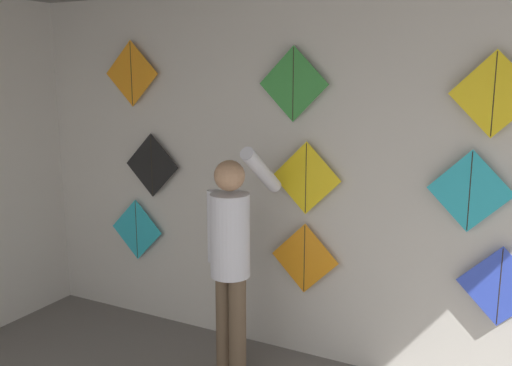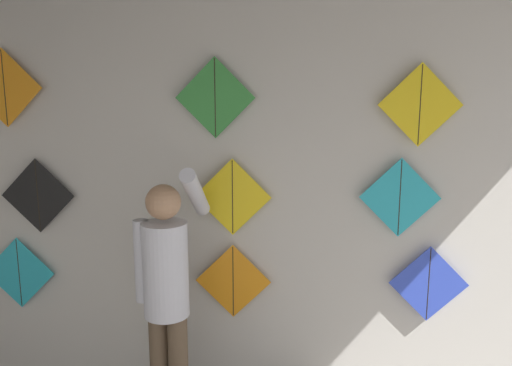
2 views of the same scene
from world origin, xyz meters
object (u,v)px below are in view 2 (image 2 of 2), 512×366
(kite_2, at_px, (429,284))
(kite_3, at_px, (38,196))
(kite_0, at_px, (19,273))
(shopkeeper, at_px, (167,286))
(kite_5, at_px, (400,198))
(kite_4, at_px, (233,197))
(kite_6, at_px, (5,88))
(kite_8, at_px, (420,105))
(kite_7, at_px, (215,98))
(kite_1, at_px, (233,281))

(kite_2, bearing_deg, kite_3, 180.00)
(kite_0, distance_m, kite_2, 2.98)
(shopkeeper, relative_size, kite_5, 3.15)
(kite_4, distance_m, kite_5, 1.14)
(kite_5, relative_size, kite_6, 1.00)
(shopkeeper, height_order, kite_2, shopkeeper)
(kite_4, relative_size, kite_8, 1.00)
(kite_2, distance_m, kite_4, 1.49)
(shopkeeper, xyz_separation_m, kite_6, (-1.25, 0.51, 1.21))
(kite_5, bearing_deg, kite_0, 180.00)
(kite_4, bearing_deg, kite_5, 0.00)
(kite_3, height_order, kite_7, kite_7)
(kite_2, xyz_separation_m, kite_8, (-0.13, 0.00, 1.23))
(kite_6, bearing_deg, kite_7, 0.00)
(kite_4, relative_size, kite_5, 1.00)
(kite_5, xyz_separation_m, kite_7, (-1.25, 0.00, 0.66))
(kite_3, bearing_deg, kite_0, 180.00)
(kite_3, bearing_deg, kite_6, 180.00)
(kite_6, relative_size, kite_8, 1.00)
(kite_7, bearing_deg, kite_1, 0.00)
(kite_2, height_order, kite_8, kite_8)
(kite_4, height_order, kite_7, kite_7)
(kite_0, distance_m, kite_3, 0.63)
(kite_3, distance_m, kite_6, 0.79)
(kite_3, relative_size, kite_7, 1.00)
(kite_3, bearing_deg, kite_2, 0.00)
(shopkeeper, height_order, kite_5, same)
(kite_1, height_order, kite_4, kite_4)
(kite_6, bearing_deg, kite_0, 180.00)
(shopkeeper, height_order, kite_7, kite_7)
(shopkeeper, xyz_separation_m, kite_7, (0.23, 0.51, 1.14))
(kite_2, distance_m, kite_8, 1.24)
(kite_0, bearing_deg, kite_5, 0.00)
(kite_1, relative_size, kite_4, 1.00)
(kite_5, distance_m, kite_6, 2.83)
(shopkeeper, height_order, kite_3, shopkeeper)
(kite_4, distance_m, kite_8, 1.39)
(kite_4, bearing_deg, shopkeeper, -123.98)
(kite_4, xyz_separation_m, kite_8, (1.24, 0.00, 0.64))
(kite_0, distance_m, kite_8, 3.11)
(kite_3, bearing_deg, kite_1, 0.00)
(kite_8, bearing_deg, kite_6, 180.00)
(kite_6, bearing_deg, kite_1, 0.00)
(kite_3, distance_m, kite_4, 1.42)
(kite_0, relative_size, kite_8, 1.00)
(kite_5, distance_m, kite_8, 0.63)
(kite_0, xyz_separation_m, kite_4, (1.61, 0.00, 0.61))
(kite_2, height_order, kite_4, kite_4)
(shopkeeper, bearing_deg, kite_7, 83.02)
(kite_5, bearing_deg, kite_2, 0.00)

